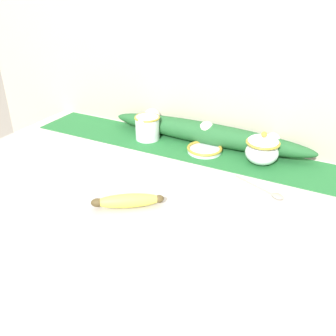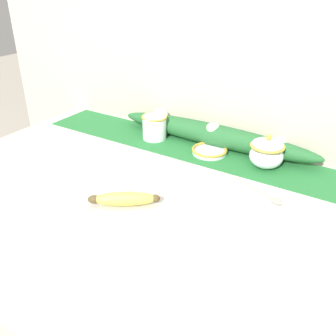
# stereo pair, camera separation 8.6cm
# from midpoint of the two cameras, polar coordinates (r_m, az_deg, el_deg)

# --- Properties ---
(countertop) EXTENTS (1.53, 0.67, 0.88)m
(countertop) POSITION_cam_midpoint_polar(r_m,az_deg,el_deg) (1.51, 2.65, -15.77)
(countertop) COLOR #B7B2AD
(countertop) RESTS_ON ground_plane
(back_wall) EXTENTS (2.33, 0.04, 2.40)m
(back_wall) POSITION_cam_midpoint_polar(r_m,az_deg,el_deg) (1.44, 10.65, 16.25)
(back_wall) COLOR #B7AD99
(back_wall) RESTS_ON ground_plane
(table_runner) EXTENTS (1.41, 0.22, 0.00)m
(table_runner) POSITION_cam_midpoint_polar(r_m,az_deg,el_deg) (1.42, 7.34, 2.49)
(table_runner) COLOR #236B33
(table_runner) RESTS_ON countertop
(cream_pitcher) EXTENTS (0.10, 0.12, 0.10)m
(cream_pitcher) POSITION_cam_midpoint_polar(r_m,az_deg,el_deg) (1.50, -0.40, 6.36)
(cream_pitcher) COLOR white
(cream_pitcher) RESTS_ON countertop
(sugar_bowl) EXTENTS (0.12, 0.12, 0.12)m
(sugar_bowl) POSITION_cam_midpoint_polar(r_m,az_deg,el_deg) (1.33, 16.61, 2.20)
(sugar_bowl) COLOR white
(sugar_bowl) RESTS_ON countertop
(small_dish) EXTENTS (0.13, 0.13, 0.02)m
(small_dish) POSITION_cam_midpoint_polar(r_m,az_deg,el_deg) (1.40, 8.09, 2.59)
(small_dish) COLOR white
(small_dish) RESTS_ON countertop
(banana) EXTENTS (0.19, 0.14, 0.04)m
(banana) POSITION_cam_midpoint_polar(r_m,az_deg,el_deg) (1.09, -4.46, -4.76)
(banana) COLOR #DBCC4C
(banana) RESTS_ON countertop
(spoon) EXTENTS (0.18, 0.09, 0.01)m
(spoon) POSITION_cam_midpoint_polar(r_m,az_deg,el_deg) (1.17, 17.79, -4.58)
(spoon) COLOR #A89E89
(spoon) RESTS_ON countertop
(poinsettia_garland) EXTENTS (0.83, 0.09, 0.10)m
(poinsettia_garland) POSITION_cam_midpoint_polar(r_m,az_deg,el_deg) (1.46, 8.42, 5.13)
(poinsettia_garland) COLOR #235B2D
(poinsettia_garland) RESTS_ON countertop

